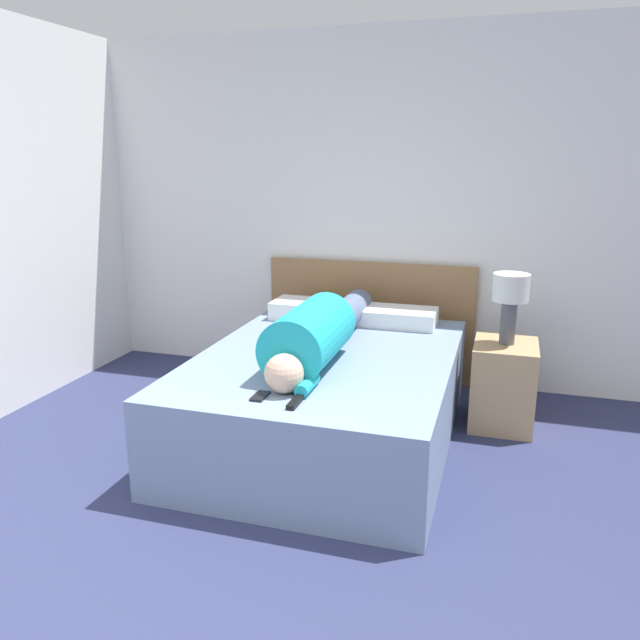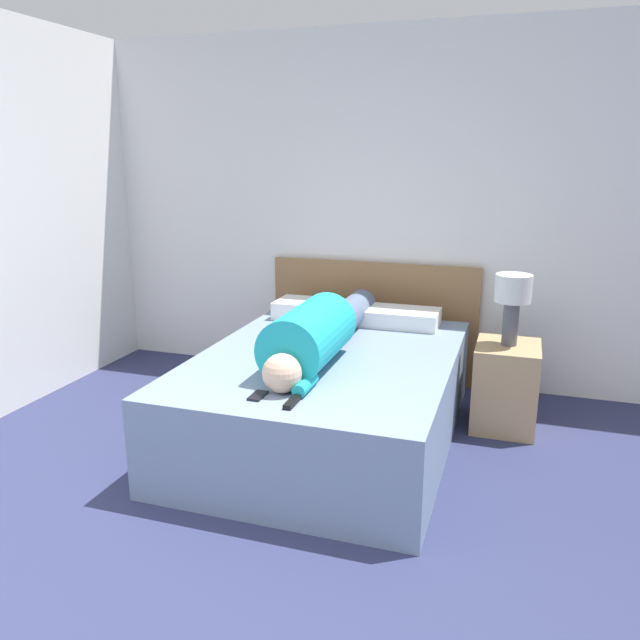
{
  "view_description": "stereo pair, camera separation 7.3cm",
  "coord_description": "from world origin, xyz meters",
  "px_view_note": "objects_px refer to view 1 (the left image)",
  "views": [
    {
      "loc": [
        0.97,
        -1.06,
        1.71
      ],
      "look_at": [
        -0.02,
        2.22,
        0.8
      ],
      "focal_mm": 35.0,
      "sensor_mm": 36.0,
      "label": 1
    },
    {
      "loc": [
        1.04,
        -1.04,
        1.71
      ],
      "look_at": [
        -0.02,
        2.22,
        0.8
      ],
      "focal_mm": 35.0,
      "sensor_mm": 36.0,
      "label": 2
    }
  ],
  "objects_px": {
    "table_lamp": "(510,296)",
    "tv_remote": "(295,402)",
    "pillow_near_headboard": "(312,310)",
    "pillow_second": "(397,317)",
    "person_lying": "(319,333)",
    "bed": "(327,397)",
    "nightstand": "(503,384)",
    "cell_phone": "(260,396)"
  },
  "relations": [
    {
      "from": "nightstand",
      "to": "cell_phone",
      "type": "bearing_deg",
      "value": -131.8
    },
    {
      "from": "nightstand",
      "to": "pillow_second",
      "type": "distance_m",
      "value": 0.85
    },
    {
      "from": "nightstand",
      "to": "tv_remote",
      "type": "distance_m",
      "value": 1.66
    },
    {
      "from": "nightstand",
      "to": "tv_remote",
      "type": "bearing_deg",
      "value": -125.73
    },
    {
      "from": "bed",
      "to": "pillow_second",
      "type": "xyz_separation_m",
      "value": [
        0.29,
        0.78,
        0.33
      ]
    },
    {
      "from": "person_lying",
      "to": "pillow_near_headboard",
      "type": "xyz_separation_m",
      "value": [
        -0.31,
        0.86,
        -0.09
      ]
    },
    {
      "from": "table_lamp",
      "to": "pillow_near_headboard",
      "type": "xyz_separation_m",
      "value": [
        -1.37,
        0.25,
        -0.25
      ]
    },
    {
      "from": "table_lamp",
      "to": "cell_phone",
      "type": "relative_size",
      "value": 3.46
    },
    {
      "from": "person_lying",
      "to": "pillow_near_headboard",
      "type": "relative_size",
      "value": 3.05
    },
    {
      "from": "pillow_near_headboard",
      "to": "nightstand",
      "type": "bearing_deg",
      "value": -10.47
    },
    {
      "from": "nightstand",
      "to": "person_lying",
      "type": "xyz_separation_m",
      "value": [
        -1.06,
        -0.61,
        0.43
      ]
    },
    {
      "from": "tv_remote",
      "to": "pillow_second",
      "type": "bearing_deg",
      "value": 82.3
    },
    {
      "from": "pillow_second",
      "to": "tv_remote",
      "type": "xyz_separation_m",
      "value": [
        -0.21,
        -1.58,
        -0.04
      ]
    },
    {
      "from": "pillow_second",
      "to": "tv_remote",
      "type": "bearing_deg",
      "value": -97.7
    },
    {
      "from": "bed",
      "to": "nightstand",
      "type": "height_order",
      "value": "same"
    },
    {
      "from": "bed",
      "to": "cell_phone",
      "type": "relative_size",
      "value": 15.5
    },
    {
      "from": "pillow_near_headboard",
      "to": "tv_remote",
      "type": "xyz_separation_m",
      "value": [
        0.42,
        -1.58,
        -0.05
      ]
    },
    {
      "from": "table_lamp",
      "to": "pillow_near_headboard",
      "type": "bearing_deg",
      "value": 169.53
    },
    {
      "from": "person_lying",
      "to": "cell_phone",
      "type": "height_order",
      "value": "person_lying"
    },
    {
      "from": "pillow_near_headboard",
      "to": "pillow_second",
      "type": "height_order",
      "value": "pillow_near_headboard"
    },
    {
      "from": "pillow_second",
      "to": "cell_phone",
      "type": "relative_size",
      "value": 4.12
    },
    {
      "from": "nightstand",
      "to": "person_lying",
      "type": "relative_size",
      "value": 0.32
    },
    {
      "from": "nightstand",
      "to": "cell_phone",
      "type": "xyz_separation_m",
      "value": [
        -1.15,
        -1.29,
        0.28
      ]
    },
    {
      "from": "pillow_near_headboard",
      "to": "pillow_second",
      "type": "relative_size",
      "value": 1.05
    },
    {
      "from": "nightstand",
      "to": "pillow_near_headboard",
      "type": "height_order",
      "value": "pillow_near_headboard"
    },
    {
      "from": "pillow_near_headboard",
      "to": "person_lying",
      "type": "bearing_deg",
      "value": -69.96
    },
    {
      "from": "bed",
      "to": "nightstand",
      "type": "relative_size",
      "value": 3.66
    },
    {
      "from": "table_lamp",
      "to": "tv_remote",
      "type": "bearing_deg",
      "value": -125.73
    },
    {
      "from": "tv_remote",
      "to": "nightstand",
      "type": "bearing_deg",
      "value": 54.27
    },
    {
      "from": "tv_remote",
      "to": "cell_phone",
      "type": "xyz_separation_m",
      "value": [
        -0.2,
        0.04,
        -0.01
      ]
    },
    {
      "from": "bed",
      "to": "person_lying",
      "type": "xyz_separation_m",
      "value": [
        -0.03,
        -0.08,
        0.43
      ]
    },
    {
      "from": "table_lamp",
      "to": "cell_phone",
      "type": "distance_m",
      "value": 1.76
    },
    {
      "from": "tv_remote",
      "to": "bed",
      "type": "bearing_deg",
      "value": 95.12
    },
    {
      "from": "pillow_near_headboard",
      "to": "cell_phone",
      "type": "height_order",
      "value": "pillow_near_headboard"
    },
    {
      "from": "table_lamp",
      "to": "bed",
      "type": "bearing_deg",
      "value": -152.75
    },
    {
      "from": "bed",
      "to": "tv_remote",
      "type": "distance_m",
      "value": 0.85
    },
    {
      "from": "bed",
      "to": "nightstand",
      "type": "distance_m",
      "value": 1.16
    },
    {
      "from": "pillow_second",
      "to": "tv_remote",
      "type": "distance_m",
      "value": 1.6
    },
    {
      "from": "pillow_second",
      "to": "cell_phone",
      "type": "height_order",
      "value": "pillow_second"
    },
    {
      "from": "person_lying",
      "to": "pillow_second",
      "type": "height_order",
      "value": "person_lying"
    },
    {
      "from": "pillow_near_headboard",
      "to": "bed",
      "type": "bearing_deg",
      "value": -66.21
    },
    {
      "from": "table_lamp",
      "to": "cell_phone",
      "type": "bearing_deg",
      "value": -131.8
    }
  ]
}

